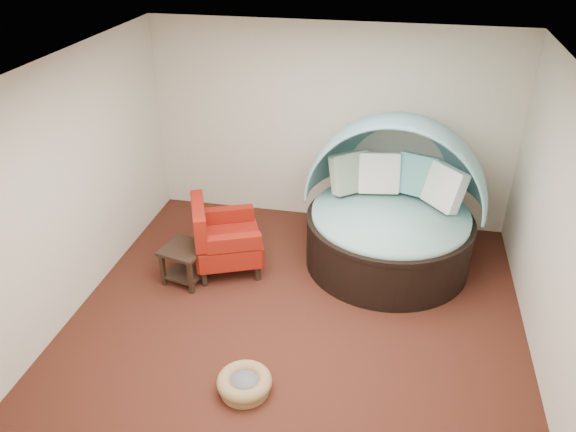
% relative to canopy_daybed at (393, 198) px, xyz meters
% --- Properties ---
extents(floor, '(5.00, 5.00, 0.00)m').
position_rel_canopy_daybed_xyz_m(floor, '(-0.94, -1.52, -0.88)').
color(floor, '#4A1E15').
rests_on(floor, ground).
extents(wall_back, '(5.00, 0.00, 5.00)m').
position_rel_canopy_daybed_xyz_m(wall_back, '(-0.94, 0.98, 0.52)').
color(wall_back, beige).
rests_on(wall_back, floor).
extents(wall_front, '(5.00, 0.00, 5.00)m').
position_rel_canopy_daybed_xyz_m(wall_front, '(-0.94, -4.02, 0.52)').
color(wall_front, beige).
rests_on(wall_front, floor).
extents(wall_left, '(0.00, 5.00, 5.00)m').
position_rel_canopy_daybed_xyz_m(wall_left, '(-3.44, -1.52, 0.52)').
color(wall_left, beige).
rests_on(wall_left, floor).
extents(wall_right, '(0.00, 5.00, 5.00)m').
position_rel_canopy_daybed_xyz_m(wall_right, '(1.56, -1.52, 0.52)').
color(wall_right, beige).
rests_on(wall_right, floor).
extents(ceiling, '(5.00, 5.00, 0.00)m').
position_rel_canopy_daybed_xyz_m(ceiling, '(-0.94, -1.52, 1.92)').
color(ceiling, white).
rests_on(ceiling, wall_back).
extents(canopy_daybed, '(2.36, 2.26, 1.91)m').
position_rel_canopy_daybed_xyz_m(canopy_daybed, '(0.00, 0.00, 0.00)').
color(canopy_daybed, black).
rests_on(canopy_daybed, floor).
extents(pet_basket, '(0.67, 0.67, 0.19)m').
position_rel_canopy_daybed_xyz_m(pet_basket, '(-1.22, -2.60, -0.79)').
color(pet_basket, olive).
rests_on(pet_basket, floor).
extents(red_armchair, '(1.07, 1.07, 0.96)m').
position_rel_canopy_daybed_xyz_m(red_armchair, '(-2.03, -0.66, -0.44)').
color(red_armchair, black).
rests_on(red_armchair, floor).
extents(side_table, '(0.60, 0.60, 0.48)m').
position_rel_canopy_daybed_xyz_m(side_table, '(-2.40, -1.01, -0.58)').
color(side_table, black).
rests_on(side_table, floor).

